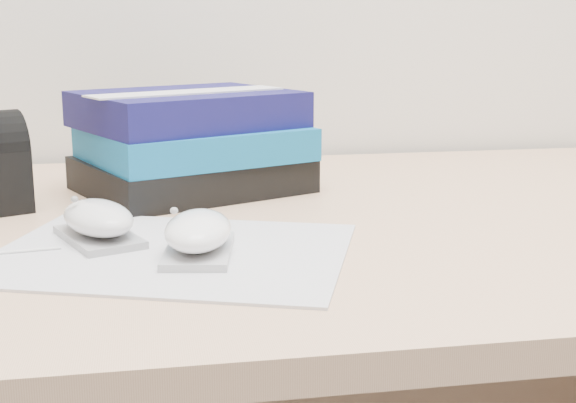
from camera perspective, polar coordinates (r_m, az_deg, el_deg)
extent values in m
cube|color=tan|center=(0.94, 1.60, -1.75)|extent=(1.60, 0.80, 0.03)
cube|color=tan|center=(1.42, -1.73, -12.28)|extent=(1.52, 0.03, 0.35)
cube|color=#A09FA8|center=(0.79, -8.33, -3.60)|extent=(0.40, 0.36, 0.00)
cube|color=#959497|center=(0.83, -13.28, -2.47)|extent=(0.10, 0.13, 0.01)
ellipsoid|color=white|center=(0.83, -13.35, -1.12)|extent=(0.10, 0.13, 0.03)
ellipsoid|color=gray|center=(0.83, -14.94, 0.16)|extent=(0.01, 0.01, 0.01)
cube|color=#A7A7AA|center=(0.77, -6.37, -3.51)|extent=(0.08, 0.12, 0.01)
ellipsoid|color=white|center=(0.76, -6.41, -2.04)|extent=(0.08, 0.12, 0.03)
ellipsoid|color=#949497|center=(0.76, -8.11, -0.65)|extent=(0.01, 0.01, 0.01)
cube|color=black|center=(1.07, -6.89, 1.94)|extent=(0.33, 0.30, 0.04)
cube|color=#0E649D|center=(1.06, -6.66, 4.17)|extent=(0.32, 0.29, 0.04)
cube|color=#12114D|center=(1.06, -7.18, 6.54)|extent=(0.32, 0.30, 0.05)
cube|color=silver|center=(1.03, -7.15, 7.72)|extent=(0.26, 0.16, 0.00)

